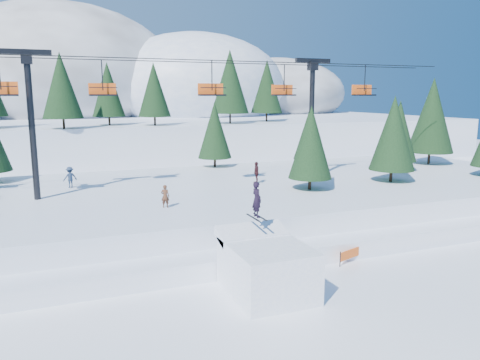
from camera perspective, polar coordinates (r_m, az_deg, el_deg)
name	(u,v)px	position (r m, az deg, el deg)	size (l,w,h in m)	color
ground	(256,323)	(21.24, 1.94, -17.05)	(160.00, 160.00, 0.00)	white
mid_shelf	(164,205)	(37.06, -9.26, -3.08)	(70.00, 22.00, 2.50)	white
berm	(202,254)	(27.94, -4.71, -8.96)	(70.00, 6.00, 1.10)	white
mountain_ridge	(67,96)	(90.66, -20.37, 9.63)	(119.00, 61.10, 26.46)	white
jump_kicker	(266,266)	(23.63, 3.22, -10.48)	(3.71, 5.06, 5.40)	white
chairlift	(179,101)	(36.45, -7.39, 9.56)	(46.00, 3.21, 10.28)	black
conifer_stand	(176,134)	(37.02, -7.75, 5.62)	(63.02, 18.41, 9.15)	black
distant_skiers	(174,176)	(37.68, -8.07, 0.44)	(28.30, 11.48, 1.82)	#243651
banner_near	(355,252)	(28.92, 13.82, -8.57)	(2.71, 0.97, 0.90)	black
banner_far	(373,245)	(30.58, 15.92, -7.63)	(2.85, 0.34, 0.90)	black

